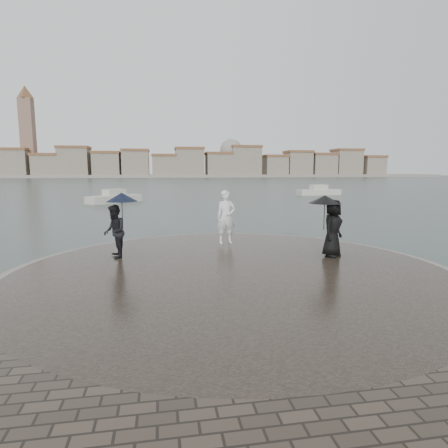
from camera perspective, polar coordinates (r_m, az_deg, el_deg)
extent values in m
plane|color=#2B3835|center=(7.37, 6.55, -16.63)|extent=(400.00, 400.00, 0.00)
cylinder|color=gray|center=(10.51, 1.20, -7.98)|extent=(12.50, 12.50, 0.32)
cylinder|color=#2D261E|center=(10.50, 1.20, -7.87)|extent=(11.90, 11.90, 0.36)
imported|color=white|center=(13.96, 0.31, 1.07)|extent=(0.77, 0.55, 1.99)
imported|color=black|center=(12.14, -16.36, -1.10)|extent=(0.77, 0.91, 1.67)
cylinder|color=black|center=(12.15, -15.23, 1.40)|extent=(0.02, 0.02, 0.90)
cone|color=black|center=(12.10, -15.33, 3.98)|extent=(0.99, 0.99, 0.28)
imported|color=black|center=(12.32, 16.21, -0.62)|extent=(1.05, 1.03, 1.82)
cylinder|color=black|center=(12.25, 15.03, 1.22)|extent=(0.02, 0.02, 0.90)
cone|color=black|center=(12.20, 15.12, 3.65)|extent=(1.03, 1.03, 0.26)
cube|color=gray|center=(169.44, -9.09, 7.24)|extent=(260.00, 20.00, 1.20)
cube|color=gray|center=(176.28, -29.21, 7.94)|extent=(11.00, 10.00, 11.00)
cube|color=brown|center=(176.46, -29.34, 9.89)|extent=(11.60, 10.60, 1.00)
cube|color=gray|center=(172.68, -25.40, 7.87)|extent=(10.00, 10.00, 9.00)
cube|color=brown|center=(172.80, -25.50, 9.53)|extent=(10.60, 10.60, 1.00)
cube|color=gray|center=(170.10, -21.82, 8.59)|extent=(12.00, 10.00, 12.00)
cube|color=brown|center=(170.33, -21.94, 10.77)|extent=(12.60, 10.60, 1.00)
cube|color=gray|center=(167.88, -17.42, 8.47)|extent=(11.00, 10.00, 10.00)
cube|color=brown|center=(168.04, -17.50, 10.34)|extent=(11.60, 10.60, 1.00)
cube|color=gray|center=(166.74, -13.29, 8.80)|extent=(11.00, 10.00, 11.00)
cube|color=brown|center=(166.93, -13.36, 10.86)|extent=(11.60, 10.60, 1.00)
cube|color=gray|center=(166.43, -9.10, 8.57)|extent=(10.00, 10.00, 9.00)
cube|color=brown|center=(166.55, -9.14, 10.29)|extent=(10.60, 10.60, 1.00)
cube|color=gray|center=(166.94, -5.29, 9.15)|extent=(12.00, 10.00, 12.00)
cube|color=brown|center=(167.18, -5.32, 11.38)|extent=(12.60, 10.60, 1.00)
cube|color=gray|center=(168.43, -0.82, 8.84)|extent=(11.00, 10.00, 10.00)
cube|color=brown|center=(168.58, -0.82, 10.71)|extent=(11.60, 10.60, 1.00)
cube|color=gray|center=(170.71, 3.22, 9.32)|extent=(13.00, 10.00, 13.00)
cube|color=brown|center=(170.99, 3.24, 11.66)|extent=(13.60, 10.60, 1.00)
cube|color=gray|center=(174.33, 7.75, 8.58)|extent=(10.00, 10.00, 9.00)
cube|color=brown|center=(174.44, 7.78, 10.22)|extent=(10.60, 10.60, 1.00)
cube|color=gray|center=(177.92, 11.18, 8.81)|extent=(11.00, 10.00, 11.00)
cube|color=brown|center=(178.10, 11.24, 10.74)|extent=(11.60, 10.60, 1.00)
cube|color=gray|center=(182.50, 14.74, 8.52)|extent=(11.00, 10.00, 10.00)
cube|color=brown|center=(182.65, 14.80, 10.25)|extent=(11.60, 10.60, 1.00)
cube|color=gray|center=(187.76, 18.13, 8.67)|extent=(12.00, 10.00, 12.00)
cube|color=brown|center=(187.98, 18.22, 10.65)|extent=(12.60, 10.60, 1.00)
cube|color=gray|center=(194.10, 21.54, 8.04)|extent=(10.00, 10.00, 9.00)
cube|color=brown|center=(194.21, 21.62, 9.51)|extent=(10.60, 10.60, 1.00)
cube|color=#846654|center=(177.05, -27.67, 11.45)|extent=(5.00, 5.00, 32.00)
cone|color=brown|center=(179.36, -28.08, 17.34)|extent=(6.80, 6.80, 5.00)
sphere|color=gray|center=(171.64, 1.09, 11.16)|extent=(10.00, 10.00, 10.00)
cube|color=beige|center=(48.64, 14.21, 4.59)|extent=(5.64, 2.18, 0.90)
cube|color=beige|center=(48.61, 14.24, 5.30)|extent=(2.12, 1.41, 0.90)
cube|color=beige|center=(37.56, -16.32, 3.53)|extent=(5.08, 4.95, 0.90)
cube|color=beige|center=(37.52, -16.36, 4.44)|extent=(2.28, 2.25, 0.90)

